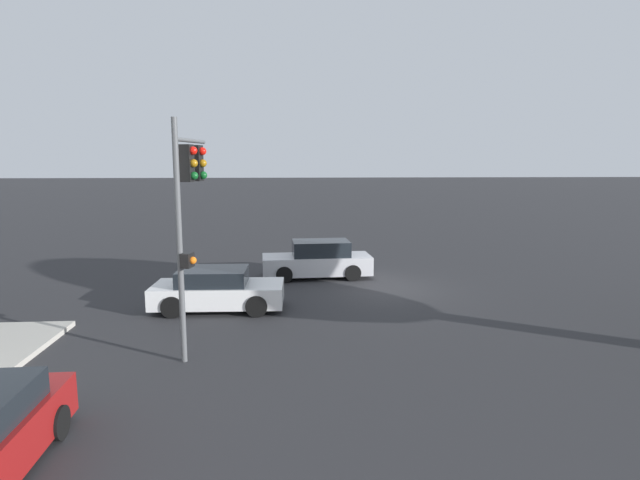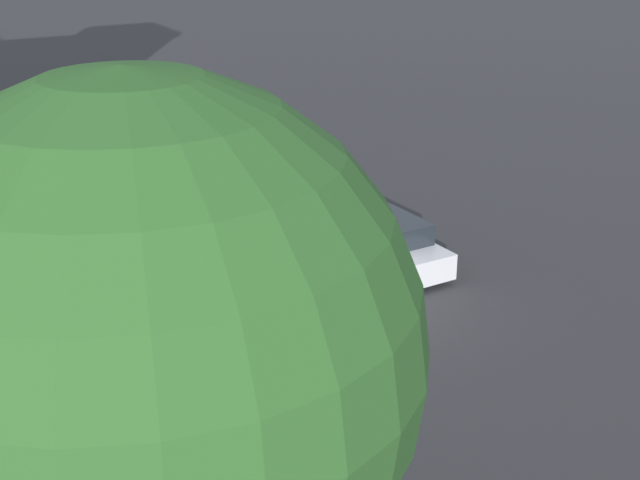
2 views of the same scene
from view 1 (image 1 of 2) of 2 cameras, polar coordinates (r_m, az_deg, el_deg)
The scene contains 4 objects.
ground_plane at distance 19.71m, azimuth 7.54°, elevation -5.49°, with size 300.00×300.00×0.00m, color #28282B.
traffic_signal at distance 12.62m, azimuth -14.82°, elevation 5.03°, with size 0.62×1.86×5.88m.
crossing_car_0 at distance 16.99m, azimuth -11.65°, elevation -5.61°, with size 4.33×2.06×1.38m.
crossing_car_1 at distance 21.24m, azimuth -0.26°, elevation -2.33°, with size 4.65×2.02×1.58m.
Camera 1 is at (3.89, 18.71, 4.84)m, focal length 28.00 mm.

